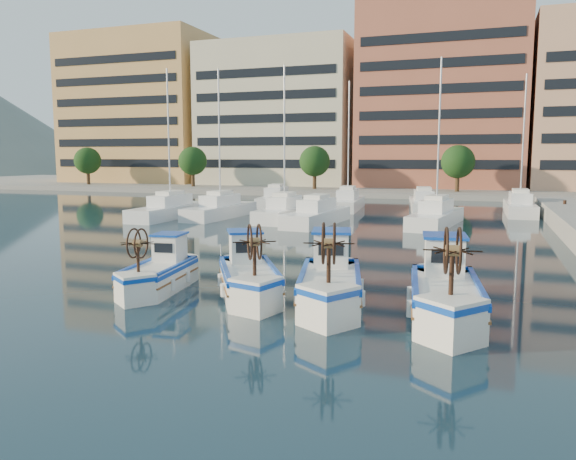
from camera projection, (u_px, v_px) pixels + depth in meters
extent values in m
plane|color=#1A3545|center=(260.00, 298.00, 19.27)|extent=(300.00, 300.00, 0.00)
cube|color=gray|center=(433.00, 188.00, 81.93)|extent=(180.00, 40.00, 0.60)
cube|color=tan|center=(141.00, 110.00, 94.19)|extent=(24.00, 14.00, 24.00)
cube|color=black|center=(115.00, 106.00, 87.64)|extent=(22.08, 0.12, 21.60)
cube|color=beige|center=(280.00, 115.00, 86.19)|extent=(23.00, 14.00, 21.00)
cube|color=black|center=(263.00, 112.00, 79.64)|extent=(21.16, 0.12, 18.90)
cube|color=#AB5A42|center=(442.00, 97.00, 78.06)|extent=(22.00, 14.00, 25.00)
cube|color=black|center=(438.00, 91.00, 71.51)|extent=(20.24, 0.12, 22.50)
cylinder|color=#3F2B19|center=(88.00, 178.00, 85.53)|extent=(0.50, 0.50, 3.00)
sphere|color=#1D4318|center=(88.00, 161.00, 85.17)|extent=(4.00, 4.00, 4.00)
cylinder|color=#3F2B19|center=(193.00, 180.00, 79.63)|extent=(0.50, 0.50, 3.00)
sphere|color=#1D4318|center=(193.00, 161.00, 79.28)|extent=(4.00, 4.00, 4.00)
cylinder|color=#3F2B19|center=(315.00, 182.00, 73.73)|extent=(0.50, 0.50, 3.00)
sphere|color=#1D4318|center=(315.00, 161.00, 73.38)|extent=(4.00, 4.00, 4.00)
cylinder|color=#3F2B19|center=(457.00, 184.00, 67.83)|extent=(0.50, 0.50, 3.00)
sphere|color=#1D4318|center=(458.00, 162.00, 67.48)|extent=(4.00, 4.00, 4.00)
cube|color=white|center=(171.00, 212.00, 44.22)|extent=(2.23, 9.51, 1.00)
cylinder|color=silver|center=(169.00, 141.00, 43.50)|extent=(0.12, 0.12, 11.00)
cube|color=white|center=(220.00, 211.00, 44.42)|extent=(2.65, 8.81, 1.00)
cylinder|color=silver|center=(219.00, 141.00, 43.70)|extent=(0.12, 0.12, 11.00)
cube|color=white|center=(284.00, 214.00, 42.51)|extent=(2.30, 8.02, 1.00)
cylinder|color=silver|center=(284.00, 141.00, 41.79)|extent=(0.12, 0.12, 11.00)
cube|color=white|center=(317.00, 217.00, 40.02)|extent=(2.93, 8.63, 1.00)
cube|color=white|center=(436.00, 219.00, 39.23)|extent=(3.39, 9.16, 1.00)
cylinder|color=silver|center=(439.00, 139.00, 38.52)|extent=(0.12, 0.12, 11.00)
cube|color=white|center=(277.00, 201.00, 54.95)|extent=(3.21, 8.61, 1.00)
cube|color=white|center=(348.00, 204.00, 51.35)|extent=(3.05, 8.94, 1.00)
cylinder|color=silver|center=(349.00, 143.00, 50.63)|extent=(0.12, 0.12, 11.00)
cube|color=white|center=(423.00, 205.00, 49.89)|extent=(3.49, 8.63, 1.00)
cube|color=white|center=(520.00, 209.00, 46.83)|extent=(2.37, 8.63, 1.00)
cylinder|color=silver|center=(523.00, 142.00, 46.12)|extent=(0.12, 0.12, 11.00)
cube|color=white|center=(159.00, 278.00, 20.28)|extent=(2.06, 3.85, 0.92)
cube|color=#0D41B5|center=(159.00, 268.00, 20.23)|extent=(2.13, 3.97, 0.14)
cube|color=#1733B5|center=(159.00, 270.00, 20.24)|extent=(1.67, 3.44, 0.05)
cube|color=white|center=(170.00, 248.00, 21.17)|extent=(1.11, 1.26, 0.96)
cube|color=#0D41B5|center=(169.00, 234.00, 21.11)|extent=(1.26, 1.41, 0.07)
cylinder|color=#331E14|center=(138.00, 259.00, 18.62)|extent=(0.10, 0.10, 1.01)
cylinder|color=brown|center=(137.00, 243.00, 18.55)|extent=(0.31, 0.28, 0.24)
torus|color=#331E14|center=(134.00, 243.00, 18.58)|extent=(0.20, 1.02, 1.02)
torus|color=#331E14|center=(141.00, 243.00, 18.53)|extent=(0.20, 1.02, 1.02)
cube|color=white|center=(249.00, 282.00, 19.35)|extent=(3.53, 4.41, 1.02)
cube|color=#0D41B5|center=(249.00, 271.00, 19.30)|extent=(3.64, 4.54, 0.16)
cube|color=#1733B5|center=(249.00, 273.00, 19.30)|extent=(2.99, 3.86, 0.06)
cube|color=white|center=(245.00, 247.00, 20.35)|extent=(1.55, 1.62, 1.07)
cube|color=#0D41B5|center=(245.00, 231.00, 20.27)|extent=(1.75, 1.82, 0.08)
cylinder|color=#331E14|center=(255.00, 261.00, 17.50)|extent=(0.12, 0.12, 1.13)
cylinder|color=brown|center=(254.00, 242.00, 17.42)|extent=(0.40, 0.39, 0.27)
torus|color=#331E14|center=(250.00, 242.00, 17.40)|extent=(0.62, 1.02, 1.14)
torus|color=#331E14|center=(259.00, 242.00, 17.45)|extent=(0.62, 1.02, 1.14)
cube|color=white|center=(330.00, 289.00, 18.14)|extent=(2.84, 4.70, 1.10)
cube|color=#0D41B5|center=(330.00, 277.00, 18.08)|extent=(2.93, 4.84, 0.17)
cube|color=#1733B5|center=(330.00, 279.00, 18.09)|extent=(2.34, 4.18, 0.06)
cube|color=white|center=(332.00, 249.00, 19.23)|extent=(1.43, 1.59, 1.15)
cube|color=#0D41B5|center=(332.00, 231.00, 19.14)|extent=(1.62, 1.78, 0.08)
cylinder|color=#331E14|center=(329.00, 266.00, 16.13)|extent=(0.13, 0.13, 1.21)
cylinder|color=brown|center=(329.00, 243.00, 16.05)|extent=(0.39, 0.36, 0.29)
torus|color=#331E14|center=(323.00, 243.00, 16.06)|extent=(0.35, 1.21, 1.22)
torus|color=#331E14|center=(334.00, 243.00, 16.03)|extent=(0.35, 1.21, 1.22)
cube|color=white|center=(445.00, 301.00, 16.63)|extent=(2.46, 4.68, 1.12)
cube|color=#0D41B5|center=(446.00, 287.00, 16.57)|extent=(2.53, 4.82, 0.17)
cube|color=#1733B5|center=(446.00, 289.00, 16.58)|extent=(1.98, 4.18, 0.06)
cube|color=white|center=(444.00, 256.00, 17.72)|extent=(1.33, 1.52, 1.17)
cube|color=#0D41B5|center=(445.00, 236.00, 17.63)|extent=(1.51, 1.70, 0.09)
cylinder|color=#331E14|center=(451.00, 276.00, 14.61)|extent=(0.13, 0.13, 1.24)
cylinder|color=brown|center=(452.00, 251.00, 14.53)|extent=(0.38, 0.34, 0.30)
torus|color=#331E14|center=(446.00, 250.00, 14.56)|extent=(0.23, 1.25, 1.25)
torus|color=#331E14|center=(459.00, 251.00, 14.49)|extent=(0.23, 1.25, 1.25)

